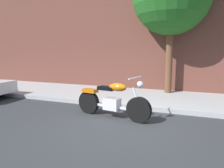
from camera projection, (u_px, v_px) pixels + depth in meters
The scene contains 3 objects.
ground_plane at pixel (123, 126), 5.11m from camera, with size 60.00×60.00×0.00m, color #303335.
sidewalk at pixel (151, 98), 8.03m from camera, with size 21.44×3.25×0.14m, color #A6A6A6.
motorcycle at pixel (112, 101), 5.77m from camera, with size 2.26×0.77×1.16m.
Camera 1 is at (1.61, -4.65, 1.75)m, focal length 33.82 mm.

